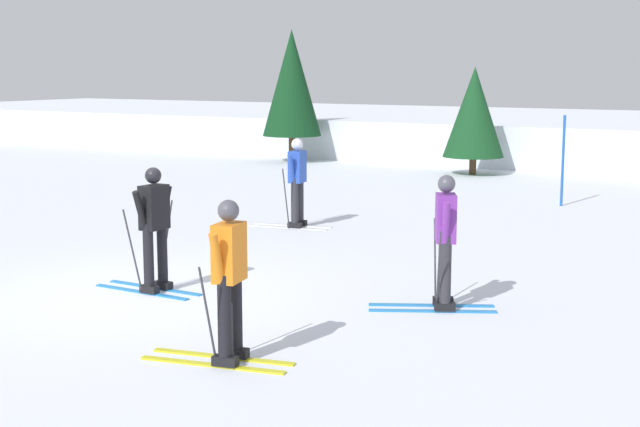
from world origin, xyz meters
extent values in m
plane|color=silver|center=(0.00, 0.00, 0.00)|extent=(120.00, 120.00, 0.00)
cube|color=silver|center=(0.00, 20.43, 0.66)|extent=(80.00, 6.70, 1.31)
cube|color=silver|center=(-1.00, 5.34, 0.01)|extent=(1.59, 0.38, 0.02)
cube|color=silver|center=(-1.05, 5.62, 0.01)|extent=(1.59, 0.38, 0.02)
cube|color=black|center=(-0.85, 5.37, 0.07)|extent=(0.28, 0.17, 0.10)
cube|color=black|center=(-0.90, 5.65, 0.07)|extent=(0.28, 0.17, 0.10)
cylinder|color=#2D2D33|center=(-0.85, 5.37, 0.55)|extent=(0.14, 0.14, 0.85)
cylinder|color=#2D2D33|center=(-0.90, 5.65, 0.55)|extent=(0.14, 0.14, 0.85)
cube|color=#284CB7|center=(-0.87, 5.51, 1.17)|extent=(0.30, 0.42, 0.60)
cylinder|color=#284CB7|center=(-0.85, 5.26, 1.16)|extent=(0.13, 0.27, 0.55)
cylinder|color=#284CB7|center=(-0.94, 5.75, 1.16)|extent=(0.13, 0.27, 0.55)
sphere|color=silver|center=(-0.87, 5.51, 1.60)|extent=(0.22, 0.22, 0.22)
cylinder|color=#38383D|center=(-0.91, 5.16, 0.59)|extent=(0.08, 0.34, 1.18)
cylinder|color=#38383D|center=(-1.03, 5.82, 0.59)|extent=(0.08, 0.34, 1.18)
cube|color=gold|center=(2.68, -1.92, 0.01)|extent=(1.58, 0.42, 0.02)
cube|color=gold|center=(2.62, -1.64, 0.01)|extent=(1.58, 0.42, 0.02)
cube|color=black|center=(2.82, -1.89, 0.07)|extent=(0.28, 0.17, 0.10)
cube|color=black|center=(2.77, -1.61, 0.07)|extent=(0.28, 0.17, 0.10)
cylinder|color=black|center=(2.82, -1.89, 0.55)|extent=(0.14, 0.14, 0.85)
cylinder|color=black|center=(2.77, -1.61, 0.55)|extent=(0.14, 0.14, 0.85)
cube|color=orange|center=(2.79, -1.75, 1.17)|extent=(0.31, 0.42, 0.60)
cylinder|color=orange|center=(2.83, -2.00, 1.16)|extent=(0.14, 0.27, 0.55)
cylinder|color=orange|center=(2.72, -1.51, 1.16)|extent=(0.14, 0.27, 0.55)
sphere|color=#4C4C56|center=(2.79, -1.75, 1.60)|extent=(0.22, 0.22, 0.22)
cylinder|color=#38383D|center=(2.76, -2.07, 0.56)|extent=(0.10, 0.38, 1.12)
cylinder|color=#38383D|center=(2.63, -1.47, 0.56)|extent=(0.10, 0.38, 1.12)
cube|color=#237AC6|center=(-0.01, 0.07, 0.01)|extent=(1.60, 0.11, 0.02)
cube|color=#237AC6|center=(-0.01, 0.35, 0.01)|extent=(1.60, 0.11, 0.02)
cube|color=black|center=(0.14, 0.06, 0.07)|extent=(0.26, 0.12, 0.10)
cube|color=black|center=(0.14, 0.34, 0.07)|extent=(0.26, 0.12, 0.10)
cylinder|color=black|center=(0.14, 0.06, 0.55)|extent=(0.14, 0.14, 0.85)
cylinder|color=black|center=(0.14, 0.34, 0.55)|extent=(0.14, 0.14, 0.85)
cube|color=black|center=(0.14, 0.20, 1.17)|extent=(0.24, 0.38, 0.60)
cylinder|color=black|center=(0.12, -0.04, 1.16)|extent=(0.09, 0.26, 0.55)
cylinder|color=black|center=(0.12, 0.46, 1.16)|extent=(0.09, 0.26, 0.55)
sphere|color=black|center=(0.14, 0.20, 1.60)|extent=(0.22, 0.22, 0.22)
cylinder|color=#38383D|center=(0.03, -0.12, 0.60)|extent=(0.03, 0.34, 1.20)
cylinder|color=#38383D|center=(0.04, 0.54, 0.60)|extent=(0.03, 0.34, 1.20)
cube|color=#237AC6|center=(3.80, 1.16, 0.01)|extent=(1.46, 0.82, 0.02)
cube|color=#237AC6|center=(3.67, 1.41, 0.01)|extent=(1.46, 0.82, 0.02)
cube|color=black|center=(3.93, 1.23, 0.07)|extent=(0.29, 0.23, 0.10)
cube|color=black|center=(3.80, 1.48, 0.07)|extent=(0.29, 0.23, 0.10)
cylinder|color=#2D2D33|center=(3.93, 1.23, 0.55)|extent=(0.14, 0.14, 0.85)
cylinder|color=#2D2D33|center=(3.80, 1.48, 0.55)|extent=(0.14, 0.14, 0.85)
cube|color=purple|center=(3.87, 1.35, 1.17)|extent=(0.39, 0.45, 0.60)
cylinder|color=purple|center=(3.96, 1.12, 1.16)|extent=(0.20, 0.27, 0.55)
cylinder|color=purple|center=(3.73, 1.57, 1.16)|extent=(0.20, 0.27, 0.55)
sphere|color=#4C4C56|center=(3.87, 1.35, 1.60)|extent=(0.22, 0.22, 0.22)
cylinder|color=#38383D|center=(3.91, 1.06, 0.54)|extent=(0.22, 0.40, 1.09)
cylinder|color=#38383D|center=(3.65, 1.56, 0.54)|extent=(0.22, 0.40, 1.09)
cylinder|color=#1E56AD|center=(2.73, 10.82, 1.00)|extent=(0.06, 0.06, 2.01)
cylinder|color=#513823|center=(-7.52, 15.94, 0.43)|extent=(0.22, 0.22, 0.86)
cone|color=#0F3819|center=(-7.52, 15.94, 2.56)|extent=(1.90, 1.90, 3.40)
cylinder|color=#513823|center=(-1.15, 15.55, 0.26)|extent=(0.20, 0.20, 0.51)
cone|color=#14421E|center=(-1.15, 15.55, 1.79)|extent=(1.74, 1.74, 2.56)
camera|label=1|loc=(8.13, -9.06, 3.01)|focal=50.91mm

